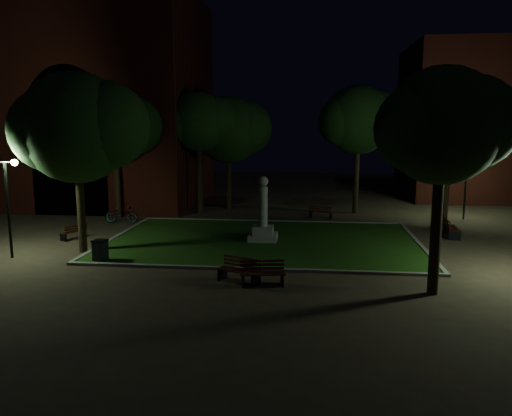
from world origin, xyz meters
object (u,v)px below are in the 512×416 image
at_px(bench_left_side, 74,232).
at_px(bicycle, 121,214).
at_px(bench_near_right, 262,274).
at_px(bench_near_left, 240,271).
at_px(bench_far_side, 321,213).
at_px(monument, 263,223).
at_px(trash_bin, 100,251).
at_px(bench_right_side, 450,229).

distance_m(bench_left_side, bicycle, 4.55).
distance_m(bench_near_right, bicycle, 14.41).
bearing_deg(bench_near_left, bench_left_side, 171.39).
bearing_deg(bench_far_side, monument, 81.74).
bearing_deg(bench_far_side, trash_bin, 65.53).
bearing_deg(bench_right_side, bench_left_side, 101.34).
relative_size(bench_near_right, trash_bin, 1.79).
height_order(monument, bicycle, monument).
bearing_deg(bench_near_left, bench_near_right, 9.13).
relative_size(bench_right_side, bicycle, 0.93).
bearing_deg(bench_far_side, bench_near_right, 96.01).
bearing_deg(trash_bin, bench_near_right, -18.17).
bearing_deg(monument, bench_near_left, -92.00).
relative_size(bench_left_side, bicycle, 0.76).
xyz_separation_m(bench_right_side, trash_bin, (-16.08, -6.59, 0.03)).
height_order(bench_near_left, trash_bin, trash_bin).
bearing_deg(bench_near_right, bench_far_side, 69.37).
bearing_deg(bicycle, bench_left_side, 167.10).
xyz_separation_m(bench_near_right, bench_right_side, (8.95, 8.93, 0.03)).
bearing_deg(bench_far_side, bench_near_left, 92.28).
height_order(bench_near_left, bench_far_side, bench_near_left).
relative_size(bench_left_side, trash_bin, 1.53).
bearing_deg(bench_near_left, trash_bin, -174.14).
relative_size(bench_near_left, bench_far_side, 1.13).
distance_m(bench_far_side, trash_bin, 14.65).
distance_m(bench_far_side, bicycle, 12.14).
bearing_deg(trash_bin, bench_near_left, -18.56).
height_order(monument, bench_near_left, monument).
bearing_deg(bench_near_right, bench_left_side, 137.44).
height_order(bench_near_right, trash_bin, trash_bin).
relative_size(bench_far_side, bicycle, 0.81).
relative_size(bench_left_side, bench_far_side, 0.94).
distance_m(monument, trash_bin, 7.95).
xyz_separation_m(bench_near_left, bench_far_side, (3.20, 13.28, -0.05)).
xyz_separation_m(monument, bench_near_right, (0.63, -6.88, -0.54)).
relative_size(bench_left_side, bench_right_side, 0.82).
height_order(bench_near_left, bicycle, bicycle).
bearing_deg(bench_near_right, trash_bin, 151.01).
bearing_deg(monument, bench_left_side, -176.92).
bearing_deg(monument, trash_bin, -145.12).
height_order(monument, bench_right_side, monument).
height_order(bench_near_right, bench_far_side, bench_near_right).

